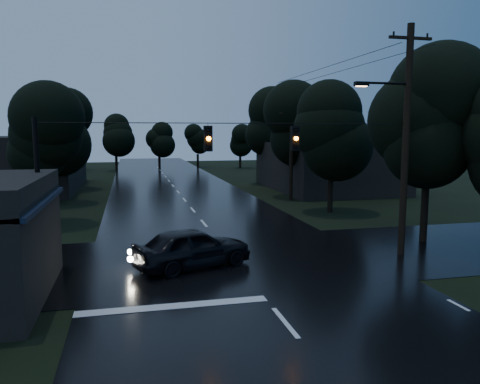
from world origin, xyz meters
name	(u,v)px	position (x,y,z in m)	size (l,w,h in m)	color
main_road	(184,200)	(0.00, 30.00, 0.00)	(12.00, 120.00, 0.02)	black
cross_street	(233,259)	(0.00, 12.00, 0.00)	(60.00, 9.00, 0.02)	black
building_far_right	(327,166)	(14.00, 34.00, 2.20)	(10.00, 14.00, 4.40)	black
building_far_left	(22,164)	(-14.00, 40.00, 2.50)	(10.00, 16.00, 5.00)	black
utility_pole_main	(404,137)	(7.41, 11.00, 5.26)	(3.50, 0.30, 10.00)	black
utility_pole_far	(291,152)	(8.30, 28.00, 3.88)	(2.00, 0.30, 7.50)	black
anchor_pole_left	(39,199)	(-7.50, 11.00, 3.00)	(0.18, 0.18, 6.00)	black
span_signals	(251,137)	(0.56, 10.99, 5.24)	(15.00, 0.37, 1.12)	black
tree_corner_near	(429,121)	(10.00, 13.00, 5.99)	(4.48, 4.48, 9.44)	black
tree_left_a	(44,136)	(-9.00, 22.00, 5.24)	(3.92, 3.92, 8.26)	black
tree_left_b	(54,130)	(-9.60, 30.00, 5.62)	(4.20, 4.20, 8.85)	black
tree_left_c	(63,126)	(-10.20, 40.00, 5.99)	(4.48, 4.48, 9.44)	black
tree_right_a	(332,129)	(9.00, 22.00, 5.62)	(4.20, 4.20, 8.85)	black
tree_right_b	(298,125)	(9.60, 30.00, 5.99)	(4.48, 4.48, 9.44)	black
tree_right_c	(270,123)	(10.20, 40.00, 6.37)	(4.76, 4.76, 10.03)	black
car	(192,248)	(-1.85, 11.17, 0.82)	(1.94, 4.83, 1.64)	black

